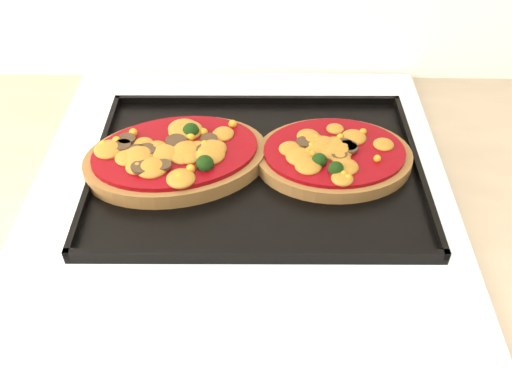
# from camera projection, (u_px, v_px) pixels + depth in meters

# --- Properties ---
(stove) EXTENTS (0.60, 0.60, 0.91)m
(stove) POSITION_uv_depth(u_px,v_px,m) (245.00, 355.00, 1.12)
(stove) COLOR silver
(stove) RESTS_ON floor
(baking_tray) EXTENTS (0.47, 0.35, 0.02)m
(baking_tray) POSITION_uv_depth(u_px,v_px,m) (257.00, 167.00, 0.81)
(baking_tray) COLOR black
(baking_tray) RESTS_ON stove
(pizza_left) EXTENTS (0.30, 0.24, 0.04)m
(pizza_left) POSITION_uv_depth(u_px,v_px,m) (176.00, 155.00, 0.81)
(pizza_left) COLOR brown
(pizza_left) RESTS_ON baking_tray
(pizza_right) EXTENTS (0.23, 0.18, 0.03)m
(pizza_right) POSITION_uv_depth(u_px,v_px,m) (334.00, 155.00, 0.81)
(pizza_right) COLOR brown
(pizza_right) RESTS_ON baking_tray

